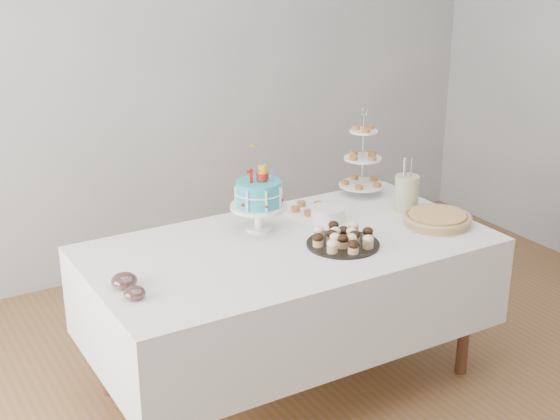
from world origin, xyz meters
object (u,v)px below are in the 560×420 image
jam_bowl_b (135,293)px  plate_stack (328,214)px  tiered_stand (363,159)px  birthday_cake (259,208)px  pie (437,218)px  utensil_pitcher (407,192)px  table (289,286)px  pastry_plate (309,209)px  cupcake_tray (343,238)px  jam_bowl_a (124,281)px

jam_bowl_b → plate_stack: bearing=16.2°
tiered_stand → birthday_cake: bearing=-166.4°
pie → utensil_pitcher: utensil_pitcher is taller
table → pastry_plate: bearing=44.9°
plate_stack → birthday_cake: bearing=171.1°
cupcake_tray → jam_bowl_a: bearing=175.0°
jam_bowl_b → table: bearing=12.0°
pastry_plate → jam_bowl_a: (-1.14, -0.36, 0.01)m
cupcake_tray → jam_bowl_b: (-1.04, -0.03, -0.01)m
table → jam_bowl_b: jam_bowl_b is taller
jam_bowl_a → jam_bowl_b: jam_bowl_a is taller
cupcake_tray → pie: (0.56, -0.02, -0.01)m
utensil_pitcher → pie: bearing=-87.8°
pie → pastry_plate: (-0.46, 0.47, -0.01)m
pie → tiered_stand: size_ratio=0.71×
pie → tiered_stand: bearing=95.4°
plate_stack → pastry_plate: 0.14m
birthday_cake → jam_bowl_a: birthday_cake is taller
birthday_cake → pie: size_ratio=1.25×
table → birthday_cake: size_ratio=4.43×
pastry_plate → jam_bowl_b: (-1.14, -0.48, 0.01)m
plate_stack → jam_bowl_a: plate_stack is taller
plate_stack → cupcake_tray: bearing=-111.2°
utensil_pitcher → jam_bowl_a: bearing=-173.7°
pastry_plate → jam_bowl_a: 1.20m
jam_bowl_b → pastry_plate: bearing=22.8°
jam_bowl_b → utensil_pitcher: 1.62m
table → jam_bowl_a: 0.88m
plate_stack → pastry_plate: size_ratio=0.69×
pie → pastry_plate: 0.66m
pie → pastry_plate: pie is taller
table → cupcake_tray: (0.20, -0.15, 0.27)m
birthday_cake → tiered_stand: bearing=24.2°
table → utensil_pitcher: utensil_pitcher is taller
utensil_pitcher → jam_bowl_b: bearing=-169.5°
tiered_stand → plate_stack: size_ratio=2.80×
table → utensil_pitcher: 0.83m
cupcake_tray → pie: size_ratio=1.00×
pastry_plate → jam_bowl_b: size_ratio=2.76×
plate_stack → pastry_plate: bearing=99.0°
jam_bowl_b → pie: bearing=0.4°
pastry_plate → jam_bowl_b: 1.24m
cupcake_tray → plate_stack: cupcake_tray is taller
birthday_cake → pie: bearing=-14.8°
utensil_pitcher → cupcake_tray: bearing=-156.5°
birthday_cake → plate_stack: 0.38m
birthday_cake → jam_bowl_b: bearing=-142.8°
pie → jam_bowl_a: 1.61m
pie → plate_stack: size_ratio=1.98×
birthday_cake → jam_bowl_b: 0.89m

